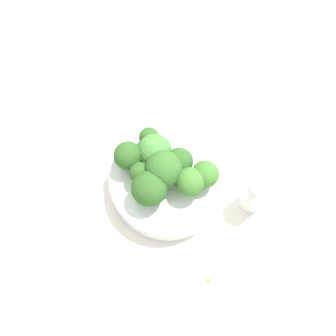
{
  "coord_description": "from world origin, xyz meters",
  "views": [
    {
      "loc": [
        0.16,
        -0.12,
        0.54
      ],
      "look_at": [
        0.0,
        0.0,
        0.08
      ],
      "focal_mm": 35.0,
      "sensor_mm": 36.0,
      "label": 1
    }
  ],
  "objects": [
    {
      "name": "broccoli_floret_0",
      "position": [
        0.0,
        0.02,
        0.08
      ],
      "size": [
        0.04,
        0.04,
        0.05
      ],
      "color": "#8EB770",
      "rests_on": "bowl"
    },
    {
      "name": "pepper_shaker",
      "position": [
        0.11,
        0.1,
        0.04
      ],
      "size": [
        0.04,
        0.04,
        0.08
      ],
      "color": "silver",
      "rests_on": "ground_plane"
    },
    {
      "name": "broccoli_floret_6",
      "position": [
        0.04,
        0.04,
        0.08
      ],
      "size": [
        0.04,
        0.04,
        0.05
      ],
      "color": "#84AD66",
      "rests_on": "bowl"
    },
    {
      "name": "broccoli_floret_2",
      "position": [
        -0.0,
        -0.01,
        0.08
      ],
      "size": [
        0.06,
        0.06,
        0.07
      ],
      "color": "#7A9E5B",
      "rests_on": "bowl"
    },
    {
      "name": "broccoli_floret_5",
      "position": [
        -0.04,
        0.0,
        0.08
      ],
      "size": [
        0.06,
        0.06,
        0.06
      ],
      "color": "#84AD66",
      "rests_on": "bowl"
    },
    {
      "name": "broccoli_floret_4",
      "position": [
        -0.02,
        -0.04,
        0.07
      ],
      "size": [
        0.03,
        0.03,
        0.05
      ],
      "color": "#8EB770",
      "rests_on": "bowl"
    },
    {
      "name": "bowl",
      "position": [
        0.0,
        0.0,
        0.02
      ],
      "size": [
        0.19,
        0.19,
        0.05
      ],
      "primitive_type": "cylinder",
      "color": "silver",
      "rests_on": "ground_plane"
    },
    {
      "name": "broccoli_floret_3",
      "position": [
        0.04,
        0.01,
        0.08
      ],
      "size": [
        0.04,
        0.04,
        0.06
      ],
      "color": "#84AD66",
      "rests_on": "bowl"
    },
    {
      "name": "ground_plane",
      "position": [
        0.0,
        0.0,
        0.0
      ],
      "size": [
        3.0,
        3.0,
        0.0
      ],
      "primitive_type": "plane",
      "color": "silver"
    },
    {
      "name": "almond_crumb_0",
      "position": [
        -0.11,
        0.04,
        0.0
      ],
      "size": [
        0.01,
        0.01,
        0.01
      ],
      "primitive_type": "cube",
      "rotation": [
        0.0,
        0.0,
        1.93
      ],
      "color": "tan",
      "rests_on": "ground_plane"
    },
    {
      "name": "broccoli_floret_7",
      "position": [
        0.01,
        -0.04,
        0.08
      ],
      "size": [
        0.05,
        0.05,
        0.06
      ],
      "color": "#8EB770",
      "rests_on": "bowl"
    },
    {
      "name": "almond_crumb_1",
      "position": [
        0.16,
        -0.04,
        0.0
      ],
      "size": [
        0.01,
        0.01,
        0.01
      ],
      "primitive_type": "cube",
      "rotation": [
        0.0,
        0.0,
        0.79
      ],
      "color": "olive",
      "rests_on": "ground_plane"
    },
    {
      "name": "broccoli_floret_1",
      "position": [
        -0.05,
        -0.04,
        0.08
      ],
      "size": [
        0.05,
        0.05,
        0.06
      ],
      "color": "#7A9E5B",
      "rests_on": "bowl"
    },
    {
      "name": "broccoli_floret_8",
      "position": [
        -0.07,
        0.01,
        0.07
      ],
      "size": [
        0.03,
        0.03,
        0.04
      ],
      "color": "#7A9E5B",
      "rests_on": "bowl"
    }
  ]
}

